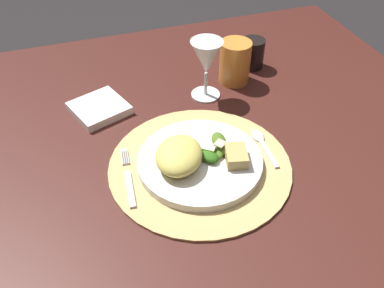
{
  "coord_description": "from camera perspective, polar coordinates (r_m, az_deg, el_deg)",
  "views": [
    {
      "loc": [
        -0.28,
        -0.67,
        1.35
      ],
      "look_at": [
        -0.07,
        -0.04,
        0.76
      ],
      "focal_mm": 39.67,
      "sensor_mm": 36.0,
      "label": 1
    }
  ],
  "objects": [
    {
      "name": "pasta_serving",
      "position": [
        0.82,
        -1.76,
        -1.54
      ],
      "size": [
        0.13,
        0.14,
        0.05
      ],
      "primitive_type": "ellipsoid",
      "rotation": [
        0.0,
        0.0,
        1.11
      ],
      "color": "#DACC5E",
      "rests_on": "dinner_plate"
    },
    {
      "name": "napkin",
      "position": [
        1.02,
        -12.36,
        4.72
      ],
      "size": [
        0.15,
        0.15,
        0.02
      ],
      "primitive_type": "cube",
      "rotation": [
        0.0,
        0.0,
        0.35
      ],
      "color": "white",
      "rests_on": "dining_table"
    },
    {
      "name": "wine_glass",
      "position": [
        1.0,
        1.96,
        11.31
      ],
      "size": [
        0.08,
        0.08,
        0.15
      ],
      "color": "silver",
      "rests_on": "dining_table"
    },
    {
      "name": "salad_greens",
      "position": [
        0.85,
        3.46,
        -0.67
      ],
      "size": [
        0.09,
        0.09,
        0.03
      ],
      "color": "#296819",
      "rests_on": "dinner_plate"
    },
    {
      "name": "dining_table",
      "position": [
        1.03,
        2.73,
        -4.06
      ],
      "size": [
        1.14,
        1.05,
        0.74
      ],
      "color": "#421D18",
      "rests_on": "ground"
    },
    {
      "name": "dinner_plate",
      "position": [
        0.85,
        1.07,
        -2.38
      ],
      "size": [
        0.25,
        0.25,
        0.02
      ],
      "primitive_type": "cylinder",
      "color": "silver",
      "rests_on": "placemat"
    },
    {
      "name": "spoon",
      "position": [
        0.92,
        9.28,
        0.36
      ],
      "size": [
        0.03,
        0.12,
        0.01
      ],
      "color": "silver",
      "rests_on": "placemat"
    },
    {
      "name": "bread_piece",
      "position": [
        0.83,
        5.81,
        -1.64
      ],
      "size": [
        0.05,
        0.07,
        0.02
      ],
      "primitive_type": "cube",
      "rotation": [
        0.0,
        0.0,
        4.46
      ],
      "color": "tan",
      "rests_on": "dinner_plate"
    },
    {
      "name": "placemat",
      "position": [
        0.86,
        1.06,
        -2.95
      ],
      "size": [
        0.37,
        0.37,
        0.01
      ],
      "primitive_type": "cylinder",
      "color": "tan",
      "rests_on": "dining_table"
    },
    {
      "name": "fork",
      "position": [
        0.83,
        -8.53,
        -4.74
      ],
      "size": [
        0.03,
        0.16,
        0.0
      ],
      "color": "silver",
      "rests_on": "placemat"
    },
    {
      "name": "dark_tumbler",
      "position": [
        1.16,
        8.14,
        11.98
      ],
      "size": [
        0.06,
        0.06,
        0.08
      ],
      "primitive_type": "cylinder",
      "color": "black",
      "rests_on": "dining_table"
    },
    {
      "name": "amber_tumbler",
      "position": [
        1.09,
        5.79,
        10.89
      ],
      "size": [
        0.08,
        0.08,
        0.11
      ],
      "primitive_type": "cylinder",
      "color": "orange",
      "rests_on": "dining_table"
    }
  ]
}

